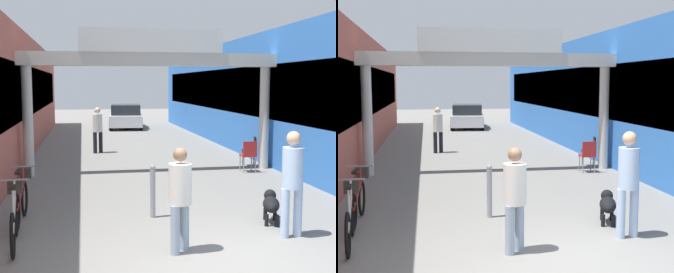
% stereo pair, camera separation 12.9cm
% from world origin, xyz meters
% --- Properties ---
extents(ground_plane, '(80.00, 80.00, 0.00)m').
position_xyz_m(ground_plane, '(0.00, 0.00, 0.00)').
color(ground_plane, gray).
extents(storefront_right, '(3.00, 26.00, 4.08)m').
position_xyz_m(storefront_right, '(5.09, 11.00, 2.04)').
color(storefront_right, blue).
rests_on(storefront_right, ground_plane).
extents(arcade_sign_gateway, '(7.40, 0.47, 3.98)m').
position_xyz_m(arcade_sign_gateway, '(0.00, 7.05, 2.82)').
color(arcade_sign_gateway, beige).
rests_on(arcade_sign_gateway, ground_plane).
extents(pedestrian_with_dog, '(0.40, 0.38, 1.74)m').
position_xyz_m(pedestrian_with_dog, '(1.42, 1.06, 1.00)').
color(pedestrian_with_dog, '#A5BFE0').
rests_on(pedestrian_with_dog, ground_plane).
extents(pedestrian_companion, '(0.48, 0.48, 1.57)m').
position_xyz_m(pedestrian_companion, '(-0.51, 0.70, 0.89)').
color(pedestrian_companion, '#8C9EB2').
rests_on(pedestrian_companion, ground_plane).
extents(pedestrian_carrying_crate, '(0.47, 0.47, 1.64)m').
position_xyz_m(pedestrian_carrying_crate, '(-1.37, 11.03, 0.94)').
color(pedestrian_carrying_crate, black).
rests_on(pedestrian_carrying_crate, ground_plane).
extents(dog_on_leash, '(0.49, 0.78, 0.55)m').
position_xyz_m(dog_on_leash, '(1.41, 1.89, 0.34)').
color(dog_on_leash, black).
rests_on(dog_on_leash, ground_plane).
extents(bicycle_silver_nearest, '(0.46, 1.69, 0.98)m').
position_xyz_m(bicycle_silver_nearest, '(-2.97, 1.49, 0.44)').
color(bicycle_silver_nearest, black).
rests_on(bicycle_silver_nearest, ground_plane).
extents(bicycle_red_second, '(0.46, 1.69, 0.98)m').
position_xyz_m(bicycle_red_second, '(-3.02, 2.72, 0.44)').
color(bicycle_red_second, black).
rests_on(bicycle_red_second, ground_plane).
extents(bollard_post_metal, '(0.10, 0.10, 1.00)m').
position_xyz_m(bollard_post_metal, '(-0.64, 2.57, 0.51)').
color(bollard_post_metal, gray).
rests_on(bollard_post_metal, ground_plane).
extents(cafe_chair_red_nearer, '(0.41, 0.41, 0.89)m').
position_xyz_m(cafe_chair_red_nearer, '(2.68, 6.51, 0.54)').
color(cafe_chair_red_nearer, gray).
rests_on(cafe_chair_red_nearer, ground_plane).
extents(cafe_chair_black_farther, '(0.48, 0.48, 0.89)m').
position_xyz_m(cafe_chair_black_farther, '(3.11, 7.44, 0.54)').
color(cafe_chair_black_farther, gray).
rests_on(cafe_chair_black_farther, ground_plane).
extents(parked_car_white, '(2.11, 4.15, 1.33)m').
position_xyz_m(parked_car_white, '(0.50, 20.37, 0.64)').
color(parked_car_white, silver).
rests_on(parked_car_white, ground_plane).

